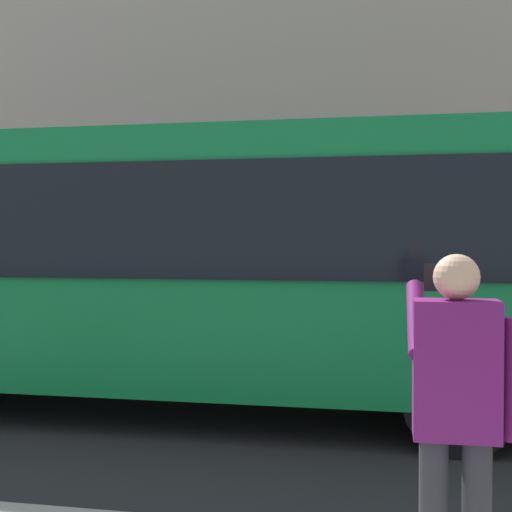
# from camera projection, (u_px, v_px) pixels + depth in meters

# --- Properties ---
(ground_plane) EXTENTS (60.00, 60.00, 0.00)m
(ground_plane) POSITION_uv_depth(u_px,v_px,m) (378.00, 412.00, 7.57)
(ground_plane) COLOR #232326
(building_facade_far) EXTENTS (28.00, 1.55, 12.00)m
(building_facade_far) POSITION_uv_depth(u_px,v_px,m) (385.00, 43.00, 14.10)
(building_facade_far) COLOR #A89E8E
(building_facade_far) RESTS_ON ground_plane
(red_bus) EXTENTS (9.05, 2.54, 3.08)m
(red_bus) POSITION_uv_depth(u_px,v_px,m) (171.00, 260.00, 7.66)
(red_bus) COLOR #0F7238
(red_bus) RESTS_ON ground_plane
(pedestrian_photographer) EXTENTS (0.53, 0.52, 1.70)m
(pedestrian_photographer) POSITION_uv_depth(u_px,v_px,m) (456.00, 402.00, 3.27)
(pedestrian_photographer) COLOR #2D2D33
(pedestrian_photographer) RESTS_ON sidewalk_curb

